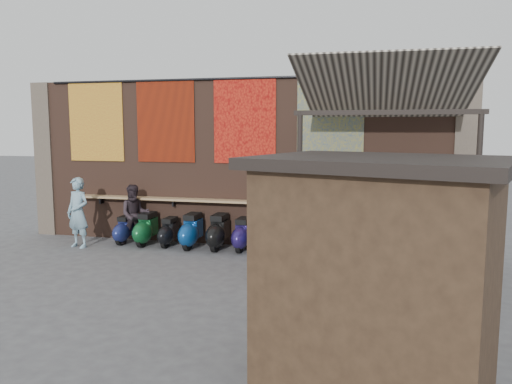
% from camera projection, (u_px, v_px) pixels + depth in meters
% --- Properties ---
extents(ground, '(70.00, 70.00, 0.00)m').
position_uv_depth(ground, '(197.00, 274.00, 9.75)').
color(ground, '#474749').
rests_on(ground, ground).
extents(brick_wall, '(10.00, 0.40, 4.00)m').
position_uv_depth(brick_wall, '(235.00, 163.00, 12.10)').
color(brick_wall, brown).
rests_on(brick_wall, ground).
extents(pier_left, '(0.50, 0.50, 4.00)m').
position_uv_depth(pier_left, '(49.00, 159.00, 13.34)').
color(pier_left, '#4C4238').
rests_on(pier_left, ground).
extents(pier_right, '(0.50, 0.50, 4.00)m').
position_uv_depth(pier_right, '(464.00, 166.00, 10.86)').
color(pier_right, '#4C4238').
rests_on(pier_right, ground).
extents(eating_counter, '(8.00, 0.32, 0.05)m').
position_uv_depth(eating_counter, '(231.00, 201.00, 11.86)').
color(eating_counter, '#9E7A51').
rests_on(eating_counter, brick_wall).
extents(shelf_box, '(0.66, 0.29, 0.27)m').
position_uv_depth(shelf_box, '(271.00, 196.00, 11.57)').
color(shelf_box, white).
rests_on(shelf_box, eating_counter).
extents(tapestry_redgold, '(1.50, 0.02, 2.00)m').
position_uv_depth(tapestry_redgold, '(96.00, 121.00, 12.62)').
color(tapestry_redgold, '#9C2F16').
rests_on(tapestry_redgold, brick_wall).
extents(tapestry_sun, '(1.50, 0.02, 2.00)m').
position_uv_depth(tapestry_sun, '(166.00, 121.00, 12.17)').
color(tapestry_sun, red).
rests_on(tapestry_sun, brick_wall).
extents(tapestry_orange, '(1.50, 0.02, 2.00)m').
position_uv_depth(tapestry_orange, '(244.00, 121.00, 11.69)').
color(tapestry_orange, red).
rests_on(tapestry_orange, brick_wall).
extents(tapestry_multi, '(1.50, 0.02, 2.00)m').
position_uv_depth(tapestry_multi, '(330.00, 121.00, 11.21)').
color(tapestry_multi, navy).
rests_on(tapestry_multi, brick_wall).
extents(hang_rail, '(9.50, 0.06, 0.06)m').
position_uv_depth(hang_rail, '(232.00, 78.00, 11.63)').
color(hang_rail, black).
rests_on(hang_rail, brick_wall).
extents(scooter_stool_0, '(0.32, 0.71, 0.68)m').
position_uv_depth(scooter_stool_0, '(125.00, 230.00, 12.29)').
color(scooter_stool_0, navy).
rests_on(scooter_stool_0, ground).
extents(scooter_stool_1, '(0.37, 0.83, 0.79)m').
position_uv_depth(scooter_stool_1, '(146.00, 229.00, 12.10)').
color(scooter_stool_1, '#105026').
rests_on(scooter_stool_1, ground).
extents(scooter_stool_2, '(0.32, 0.72, 0.68)m').
position_uv_depth(scooter_stool_2, '(169.00, 232.00, 12.00)').
color(scooter_stool_2, black).
rests_on(scooter_stool_2, ground).
extents(scooter_stool_3, '(0.39, 0.86, 0.82)m').
position_uv_depth(scooter_stool_3, '(192.00, 231.00, 11.79)').
color(scooter_stool_3, navy).
rests_on(scooter_stool_3, ground).
extents(scooter_stool_4, '(0.39, 0.87, 0.82)m').
position_uv_depth(scooter_stool_4, '(219.00, 232.00, 11.67)').
color(scooter_stool_4, black).
rests_on(scooter_stool_4, ground).
extents(scooter_stool_5, '(0.36, 0.79, 0.75)m').
position_uv_depth(scooter_stool_5, '(242.00, 235.00, 11.57)').
color(scooter_stool_5, '#211552').
rests_on(scooter_stool_5, ground).
extents(scooter_stool_6, '(0.39, 0.86, 0.82)m').
position_uv_depth(scooter_stool_6, '(268.00, 235.00, 11.39)').
color(scooter_stool_6, '#0D3893').
rests_on(scooter_stool_6, ground).
extents(scooter_stool_7, '(0.37, 0.81, 0.77)m').
position_uv_depth(scooter_stool_7, '(294.00, 237.00, 11.23)').
color(scooter_stool_7, '#0C5928').
rests_on(scooter_stool_7, ground).
extents(diner_left, '(0.69, 0.53, 1.68)m').
position_uv_depth(diner_left, '(78.00, 213.00, 11.83)').
color(diner_left, '#7DA3B6').
rests_on(diner_left, ground).
extents(diner_right, '(0.90, 0.84, 1.47)m').
position_uv_depth(diner_right, '(135.00, 215.00, 12.15)').
color(diner_right, '#281F25').
rests_on(diner_right, ground).
extents(shopper_navy, '(1.15, 0.61, 1.87)m').
position_uv_depth(shopper_navy, '(389.00, 229.00, 9.40)').
color(shopper_navy, black).
rests_on(shopper_navy, ground).
extents(shopper_grey, '(1.15, 1.15, 1.60)m').
position_uv_depth(shopper_grey, '(374.00, 252.00, 8.25)').
color(shopper_grey, slate).
rests_on(shopper_grey, ground).
extents(shopper_tan, '(0.85, 0.97, 1.67)m').
position_uv_depth(shopper_tan, '(282.00, 238.00, 9.08)').
color(shopper_tan, '#9A6F62').
rests_on(shopper_tan, ground).
extents(market_stall, '(2.63, 2.27, 2.42)m').
position_uv_depth(market_stall, '(378.00, 282.00, 5.28)').
color(market_stall, black).
rests_on(market_stall, ground).
extents(stall_roof, '(2.96, 2.59, 0.12)m').
position_uv_depth(stall_roof, '(382.00, 163.00, 5.12)').
color(stall_roof, black).
rests_on(stall_roof, market_stall).
extents(stall_sign, '(1.16, 0.40, 0.50)m').
position_uv_depth(stall_sign, '(402.00, 219.00, 5.94)').
color(stall_sign, gold).
rests_on(stall_sign, market_stall).
extents(stall_shelf, '(1.79, 0.66, 0.06)m').
position_uv_depth(stall_shelf, '(400.00, 290.00, 6.05)').
color(stall_shelf, '#473321').
rests_on(stall_shelf, market_stall).
extents(awning_canvas, '(3.20, 3.28, 0.97)m').
position_uv_depth(awning_canvas, '(387.00, 89.00, 9.33)').
color(awning_canvas, beige).
rests_on(awning_canvas, brick_wall).
extents(awning_ledger, '(3.30, 0.08, 0.12)m').
position_uv_depth(awning_ledger, '(387.00, 76.00, 10.81)').
color(awning_ledger, '#33261C').
rests_on(awning_ledger, brick_wall).
extents(awning_header, '(3.00, 0.08, 0.08)m').
position_uv_depth(awning_header, '(387.00, 112.00, 7.95)').
color(awning_header, black).
rests_on(awning_header, awning_post_left).
extents(awning_post_left, '(0.09, 0.09, 3.10)m').
position_uv_depth(awning_post_left, '(299.00, 204.00, 8.48)').
color(awning_post_left, black).
rests_on(awning_post_left, ground).
extents(awning_post_right, '(0.09, 0.09, 3.10)m').
position_uv_depth(awning_post_right, '(476.00, 210.00, 7.81)').
color(awning_post_right, black).
rests_on(awning_post_right, ground).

